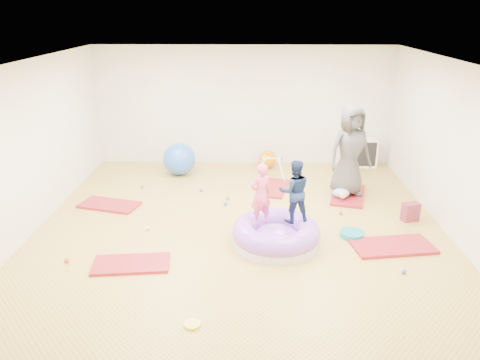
{
  "coord_description": "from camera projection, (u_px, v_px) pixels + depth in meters",
  "views": [
    {
      "loc": [
        0.17,
        -6.97,
        3.59
      ],
      "look_at": [
        0.0,
        0.3,
        0.9
      ],
      "focal_mm": 35.0,
      "sensor_mm": 36.0,
      "label": 1
    }
  ],
  "objects": [
    {
      "name": "room",
      "position": [
        240.0,
        157.0,
        7.3
      ],
      "size": [
        7.01,
        8.01,
        2.81
      ],
      "color": "tan",
      "rests_on": "ground"
    },
    {
      "name": "gym_mat_front_left",
      "position": [
        131.0,
        264.0,
        6.91
      ],
      "size": [
        1.17,
        0.68,
        0.05
      ],
      "primitive_type": "cube",
      "rotation": [
        0.0,
        0.0,
        0.11
      ],
      "color": "#A3241F",
      "rests_on": "ground"
    },
    {
      "name": "gym_mat_mid_left",
      "position": [
        109.0,
        205.0,
        8.99
      ],
      "size": [
        1.23,
        0.84,
        0.05
      ],
      "primitive_type": "cube",
      "rotation": [
        0.0,
        0.0,
        -0.27
      ],
      "color": "#A3241F",
      "rests_on": "ground"
    },
    {
      "name": "gym_mat_center_back",
      "position": [
        273.0,
        188.0,
        9.83
      ],
      "size": [
        0.77,
        1.16,
        0.04
      ],
      "primitive_type": "cube",
      "rotation": [
        0.0,
        0.0,
        1.34
      ],
      "color": "#A3241F",
      "rests_on": "ground"
    },
    {
      "name": "gym_mat_right",
      "position": [
        392.0,
        246.0,
        7.43
      ],
      "size": [
        1.35,
        0.83,
        0.05
      ],
      "primitive_type": "cube",
      "rotation": [
        0.0,
        0.0,
        0.16
      ],
      "color": "#A3241F",
      "rests_on": "ground"
    },
    {
      "name": "gym_mat_rear_right",
      "position": [
        348.0,
        195.0,
        9.46
      ],
      "size": [
        0.91,
        1.35,
        0.05
      ],
      "primitive_type": "cube",
      "rotation": [
        0.0,
        0.0,
        1.32
      ],
      "color": "#A3241F",
      "rests_on": "ground"
    },
    {
      "name": "inflatable_cushion",
      "position": [
        276.0,
        235.0,
        7.48
      ],
      "size": [
        1.41,
        1.41,
        0.44
      ],
      "rotation": [
        0.0,
        0.0,
        0.12
      ],
      "color": "silver",
      "rests_on": "ground"
    },
    {
      "name": "child_pink",
      "position": [
        261.0,
        192.0,
        7.24
      ],
      "size": [
        0.44,
        0.39,
        1.01
      ],
      "primitive_type": "imported",
      "rotation": [
        0.0,
        0.0,
        3.68
      ],
      "color": "#F75280",
      "rests_on": "inflatable_cushion"
    },
    {
      "name": "child_navy",
      "position": [
        294.0,
        189.0,
        7.32
      ],
      "size": [
        0.55,
        0.45,
        1.03
      ],
      "primitive_type": "imported",
      "rotation": [
        0.0,
        0.0,
        3.27
      ],
      "color": "#15264B",
      "rests_on": "inflatable_cushion"
    },
    {
      "name": "adult_caregiver",
      "position": [
        350.0,
        151.0,
        9.15
      ],
      "size": [
        1.02,
        0.83,
        1.8
      ],
      "primitive_type": "imported",
      "rotation": [
        0.0,
        0.0,
        0.33
      ],
      "color": "#444444",
      "rests_on": "gym_mat_rear_right"
    },
    {
      "name": "infant",
      "position": [
        342.0,
        193.0,
        9.2
      ],
      "size": [
        0.33,
        0.34,
        0.19
      ],
      "color": "#96BCEC",
      "rests_on": "gym_mat_rear_right"
    },
    {
      "name": "ball_pit_balls",
      "position": [
        223.0,
        212.0,
        8.64
      ],
      "size": [
        5.02,
        3.35,
        0.07
      ],
      "color": "blue",
      "rests_on": "ground"
    },
    {
      "name": "exercise_ball_blue",
      "position": [
        179.0,
        159.0,
        10.58
      ],
      "size": [
        0.73,
        0.73,
        0.73
      ],
      "primitive_type": "sphere",
      "color": "blue",
      "rests_on": "ground"
    },
    {
      "name": "exercise_ball_orange",
      "position": [
        268.0,
        159.0,
        11.07
      ],
      "size": [
        0.42,
        0.42,
        0.42
      ],
      "primitive_type": "sphere",
      "color": "orange",
      "rests_on": "ground"
    },
    {
      "name": "infant_play_gym",
      "position": [
        271.0,
        165.0,
        10.36
      ],
      "size": [
        0.62,
        0.59,
        0.47
      ],
      "rotation": [
        0.0,
        0.0,
        0.1
      ],
      "color": "white",
      "rests_on": "ground"
    },
    {
      "name": "cube_shelf",
      "position": [
        362.0,
        152.0,
        11.16
      ],
      "size": [
        0.68,
        0.33,
        0.68
      ],
      "color": "white",
      "rests_on": "ground"
    },
    {
      "name": "balance_disc",
      "position": [
        352.0,
        234.0,
        7.78
      ],
      "size": [
        0.4,
        0.4,
        0.09
      ],
      "primitive_type": "cylinder",
      "color": "teal",
      "rests_on": "ground"
    },
    {
      "name": "backpack",
      "position": [
        410.0,
        212.0,
        8.33
      ],
      "size": [
        0.33,
        0.26,
        0.33
      ],
      "primitive_type": "cube",
      "rotation": [
        0.0,
        0.0,
        0.31
      ],
      "color": "#BD2B4E",
      "rests_on": "ground"
    },
    {
      "name": "yellow_toy",
      "position": [
        192.0,
        324.0,
        5.61
      ],
      "size": [
        0.21,
        0.21,
        0.03
      ],
      "primitive_type": "cylinder",
      "color": "yellow",
      "rests_on": "ground"
    }
  ]
}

